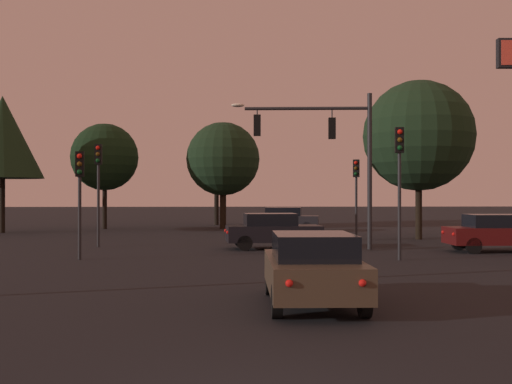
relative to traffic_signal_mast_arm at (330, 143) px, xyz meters
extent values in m
plane|color=black|center=(-3.89, 5.25, -4.51)|extent=(168.00, 168.00, 0.00)
cylinder|color=#232326|center=(1.68, -0.13, -1.19)|extent=(0.20, 0.20, 6.63)
cylinder|color=#232326|center=(-0.97, 0.06, 1.49)|extent=(5.31, 0.51, 0.14)
ellipsoid|color=#F4EACC|center=(-3.92, 0.27, 1.64)|extent=(0.56, 0.28, 0.16)
cylinder|color=#232326|center=(0.09, -0.02, 1.29)|extent=(0.05, 0.05, 0.40)
cube|color=black|center=(0.09, -0.02, 0.64)|extent=(0.32, 0.26, 0.90)
sphere|color=red|center=(0.10, 0.12, 0.92)|extent=(0.18, 0.18, 0.18)
sphere|color=#56380C|center=(0.10, 0.12, 0.64)|extent=(0.18, 0.18, 0.18)
sphere|color=#0C4219|center=(0.10, 0.12, 0.36)|extent=(0.18, 0.18, 0.18)
cylinder|color=#232326|center=(-3.09, 0.21, 1.36)|extent=(0.05, 0.05, 0.26)
cube|color=black|center=(-3.09, 0.21, 0.78)|extent=(0.32, 0.26, 0.90)
sphere|color=red|center=(-3.08, 0.35, 1.06)|extent=(0.18, 0.18, 0.18)
sphere|color=#56380C|center=(-3.08, 0.35, 0.78)|extent=(0.18, 0.18, 0.18)
sphere|color=#0C4219|center=(-3.08, 0.35, 0.50)|extent=(0.18, 0.18, 0.18)
cylinder|color=#232326|center=(-10.09, 1.54, -2.67)|extent=(0.12, 0.12, 3.66)
cube|color=black|center=(-10.09, 1.54, -0.39)|extent=(0.30, 0.24, 0.90)
sphere|color=red|center=(-10.09, 1.40, -0.11)|extent=(0.18, 0.18, 0.18)
sphere|color=#56380C|center=(-10.09, 1.40, -0.39)|extent=(0.18, 0.18, 0.18)
sphere|color=#0C4219|center=(-10.09, 1.40, -0.67)|extent=(0.18, 0.18, 0.18)
cylinder|color=#232326|center=(-9.62, -3.73, -3.02)|extent=(0.12, 0.12, 2.97)
cube|color=black|center=(-9.62, -3.73, -1.09)|extent=(0.34, 0.29, 0.90)
sphere|color=red|center=(-9.59, -3.87, -0.81)|extent=(0.18, 0.18, 0.18)
sphere|color=#56380C|center=(-9.59, -3.87, -1.09)|extent=(0.18, 0.18, 0.18)
sphere|color=#0C4219|center=(-9.59, -3.87, -1.37)|extent=(0.18, 0.18, 0.18)
cylinder|color=#232326|center=(2.21, 5.10, -2.90)|extent=(0.12, 0.12, 3.22)
cube|color=black|center=(2.21, 5.10, -0.84)|extent=(0.37, 0.33, 0.90)
sphere|color=red|center=(2.15, 4.97, -0.56)|extent=(0.18, 0.18, 0.18)
sphere|color=#56380C|center=(2.15, 4.97, -0.84)|extent=(0.18, 0.18, 0.18)
sphere|color=#0C4219|center=(2.15, 4.97, -1.12)|extent=(0.18, 0.18, 0.18)
cylinder|color=#232326|center=(1.76, -4.40, -2.60)|extent=(0.12, 0.12, 3.81)
cube|color=black|center=(1.76, -4.40, -0.25)|extent=(0.33, 0.28, 0.90)
sphere|color=red|center=(1.74, -4.53, 0.03)|extent=(0.18, 0.18, 0.18)
sphere|color=#56380C|center=(1.74, -4.53, -0.25)|extent=(0.18, 0.18, 0.18)
sphere|color=#0C4219|center=(1.74, -4.53, -0.53)|extent=(0.18, 0.18, 0.18)
cube|color=#473828|center=(-2.51, -12.91, -3.85)|extent=(1.93, 4.06, 0.68)
cube|color=black|center=(-2.51, -13.06, -3.25)|extent=(1.64, 2.20, 0.52)
cylinder|color=black|center=(-3.31, -11.57, -4.19)|extent=(0.21, 0.64, 0.64)
cylinder|color=black|center=(-1.65, -11.60, -4.19)|extent=(0.21, 0.64, 0.64)
cylinder|color=black|center=(-3.36, -14.23, -4.19)|extent=(0.21, 0.64, 0.64)
cylinder|color=black|center=(-1.70, -14.26, -4.19)|extent=(0.21, 0.64, 0.64)
sphere|color=red|center=(-3.19, -14.93, -3.75)|extent=(0.14, 0.14, 0.14)
sphere|color=red|center=(-1.89, -14.95, -3.75)|extent=(0.14, 0.14, 0.14)
cube|color=#4C0F0F|center=(6.71, -1.45, -3.85)|extent=(4.23, 1.87, 0.68)
cube|color=black|center=(6.56, -1.45, -3.25)|extent=(2.30, 1.59, 0.52)
cylinder|color=black|center=(5.34, -0.63, -4.19)|extent=(0.64, 0.21, 0.64)
cylinder|color=black|center=(5.31, -2.22, -4.19)|extent=(0.64, 0.21, 0.64)
sphere|color=red|center=(4.61, -0.78, -3.75)|extent=(0.14, 0.14, 0.14)
sphere|color=red|center=(4.59, -2.04, -3.75)|extent=(0.14, 0.14, 0.14)
cube|color=black|center=(-2.38, 0.29, -3.85)|extent=(4.14, 2.10, 0.68)
cube|color=black|center=(-2.53, 0.27, -3.25)|extent=(2.28, 1.71, 0.52)
cylinder|color=black|center=(-1.12, 1.18, -4.19)|extent=(0.65, 0.25, 0.64)
cylinder|color=black|center=(-1.00, -0.41, -4.19)|extent=(0.65, 0.25, 0.64)
cylinder|color=black|center=(-3.76, 0.98, -4.19)|extent=(0.65, 0.25, 0.64)
cylinder|color=black|center=(-3.64, -0.61, -4.19)|extent=(0.65, 0.25, 0.64)
sphere|color=red|center=(-4.43, 0.76, -3.75)|extent=(0.14, 0.14, 0.14)
sphere|color=red|center=(-4.34, -0.49, -3.75)|extent=(0.14, 0.14, 0.14)
cube|color=#232328|center=(-0.74, 12.26, -3.85)|extent=(4.29, 2.39, 0.68)
cube|color=black|center=(-0.89, 12.29, -3.25)|extent=(2.41, 1.84, 0.52)
cylinder|color=black|center=(0.71, 12.80, -4.19)|extent=(0.66, 0.30, 0.64)
cylinder|color=black|center=(0.45, 11.28, -4.19)|extent=(0.66, 0.30, 0.64)
cylinder|color=black|center=(-1.93, 13.25, -4.19)|extent=(0.66, 0.30, 0.64)
cylinder|color=black|center=(-2.19, 11.73, -4.19)|extent=(0.66, 0.30, 0.64)
sphere|color=red|center=(-2.65, 13.20, -3.75)|extent=(0.14, 0.14, 0.14)
sphere|color=red|center=(-2.85, 12.01, -3.75)|extent=(0.14, 0.14, 0.14)
cylinder|color=black|center=(-12.73, 15.73, -2.87)|extent=(0.30, 0.30, 3.28)
sphere|color=black|center=(-12.73, 15.73, 0.36)|extent=(4.53, 4.53, 4.53)
cylinder|color=black|center=(-18.06, 11.74, -2.85)|extent=(0.31, 0.31, 3.32)
cone|color=black|center=(-18.06, 11.74, 1.32)|extent=(4.87, 4.87, 5.01)
cylinder|color=black|center=(-4.73, 15.47, -3.00)|extent=(0.43, 0.43, 3.01)
sphere|color=black|center=(-4.73, 15.47, 0.24)|extent=(4.97, 4.97, 4.97)
cylinder|color=black|center=(-5.28, 20.65, -2.63)|extent=(0.34, 0.34, 3.76)
sphere|color=black|center=(-5.28, 20.65, 0.61)|extent=(3.86, 3.86, 3.86)
cylinder|color=black|center=(5.52, 5.36, -2.82)|extent=(0.34, 0.34, 3.37)
sphere|color=black|center=(5.52, 5.36, 0.87)|extent=(5.72, 5.72, 5.72)
camera|label=1|loc=(-4.24, -25.59, -2.17)|focal=42.51mm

